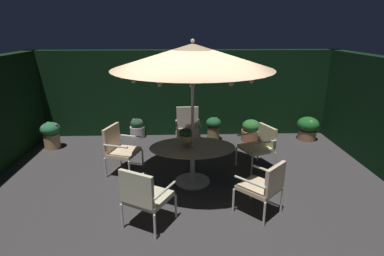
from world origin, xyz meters
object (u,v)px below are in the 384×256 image
(patio_chair_south, at_px, (260,144))
(potted_plant_back_center, at_px, (137,128))
(patio_chair_northeast, at_px, (119,147))
(potted_plant_left_near, at_px, (213,127))
(potted_plant_right_far, at_px, (51,134))
(patio_chair_north, at_px, (188,127))
(patio_dining_table, at_px, (193,155))
(patio_chair_southeast, at_px, (264,185))
(patio_umbrella, at_px, (193,56))
(centerpiece_planter, at_px, (186,136))
(patio_chair_east, at_px, (144,195))
(potted_plant_left_far, at_px, (308,128))
(potted_plant_right_near, at_px, (251,130))

(patio_chair_south, xyz_separation_m, potted_plant_back_center, (-2.83, 1.97, -0.28))
(patio_chair_northeast, distance_m, patio_chair_south, 2.91)
(potted_plant_left_near, relative_size, potted_plant_right_far, 0.92)
(patio_chair_north, bearing_deg, patio_dining_table, -88.10)
(potted_plant_back_center, bearing_deg, potted_plant_right_far, -160.91)
(potted_plant_left_near, xyz_separation_m, potted_plant_right_far, (-4.05, -0.44, 0.03))
(potted_plant_back_center, distance_m, potted_plant_left_near, 2.06)
(potted_plant_left_near, bearing_deg, patio_chair_southeast, -82.77)
(patio_dining_table, relative_size, potted_plant_back_center, 3.05)
(patio_chair_northeast, height_order, potted_plant_left_near, patio_chair_northeast)
(patio_umbrella, xyz_separation_m, potted_plant_right_far, (-3.41, 1.86, -2.02))
(centerpiece_planter, xyz_separation_m, potted_plant_back_center, (-1.27, 2.54, -0.69))
(centerpiece_planter, relative_size, potted_plant_back_center, 0.71)
(patio_chair_north, xyz_separation_m, potted_plant_back_center, (-1.35, 1.00, -0.35))
(patio_chair_east, distance_m, potted_plant_right_far, 4.18)
(patio_dining_table, relative_size, potted_plant_right_far, 2.44)
(patio_chair_southeast, bearing_deg, potted_plant_left_far, 58.37)
(centerpiece_planter, height_order, patio_chair_southeast, centerpiece_planter)
(centerpiece_planter, bearing_deg, potted_plant_back_center, 116.59)
(patio_chair_east, bearing_deg, patio_chair_south, 41.71)
(centerpiece_planter, bearing_deg, patio_chair_northeast, 160.68)
(patio_chair_south, xyz_separation_m, potted_plant_right_near, (0.20, 1.64, -0.27))
(centerpiece_planter, xyz_separation_m, patio_chair_southeast, (1.20, -1.12, -0.42))
(centerpiece_planter, relative_size, patio_chair_southeast, 0.41)
(centerpiece_planter, relative_size, patio_chair_northeast, 0.38)
(potted_plant_right_far, bearing_deg, patio_chair_northeast, -35.51)
(patio_chair_northeast, height_order, patio_chair_southeast, patio_chair_northeast)
(patio_dining_table, distance_m, potted_plant_left_far, 3.86)
(patio_chair_east, height_order, potted_plant_right_far, patio_chair_east)
(patio_dining_table, xyz_separation_m, potted_plant_back_center, (-1.40, 2.56, -0.30))
(patio_chair_north, relative_size, patio_chair_northeast, 1.08)
(centerpiece_planter, bearing_deg, patio_chair_east, -114.56)
(potted_plant_left_near, bearing_deg, patio_umbrella, -105.54)
(patio_chair_south, bearing_deg, potted_plant_right_near, 83.19)
(patio_umbrella, height_order, potted_plant_right_near, patio_umbrella)
(centerpiece_planter, xyz_separation_m, patio_chair_south, (1.56, 0.57, -0.42))
(potted_plant_back_center, xyz_separation_m, potted_plant_right_far, (-2.01, -0.69, 0.11))
(patio_dining_table, height_order, patio_umbrella, patio_umbrella)
(patio_umbrella, xyz_separation_m, potted_plant_left_near, (0.64, 2.30, -2.04))
(patio_dining_table, xyz_separation_m, potted_plant_right_near, (1.63, 2.23, -0.29))
(patio_dining_table, height_order, potted_plant_right_near, patio_dining_table)
(patio_umbrella, bearing_deg, potted_plant_right_far, 151.32)
(potted_plant_left_far, bearing_deg, potted_plant_right_far, -176.74)
(potted_plant_left_far, bearing_deg, patio_chair_north, -168.00)
(patio_dining_table, relative_size, patio_chair_south, 1.77)
(patio_chair_south, bearing_deg, centerpiece_planter, -159.81)
(patio_chair_northeast, height_order, patio_chair_south, patio_chair_northeast)
(patio_dining_table, relative_size, patio_umbrella, 0.58)
(patio_chair_east, relative_size, patio_chair_southeast, 1.06)
(potted_plant_right_far, bearing_deg, potted_plant_left_far, 3.26)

